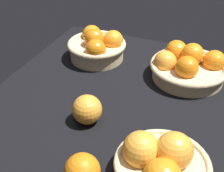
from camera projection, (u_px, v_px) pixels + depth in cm
name	position (u px, v px, depth cm)	size (l,w,h in cm)	color
market_tray	(113.00, 104.00, 95.10)	(84.00, 72.00, 3.00)	black
basket_far_left	(188.00, 66.00, 102.26)	(24.42, 24.42, 10.62)	#D3BC8C
basket_near_left	(97.00, 46.00, 112.18)	(20.41, 20.41, 11.29)	#D3BC8C
basket_far_right	(161.00, 164.00, 68.58)	(21.02, 21.02, 11.19)	#D3BC8C
loose_orange_front_gap	(87.00, 110.00, 84.39)	(7.95, 7.95, 7.95)	#F49E33
loose_orange_back_gap	(82.00, 171.00, 67.53)	(7.81, 7.81, 7.81)	orange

